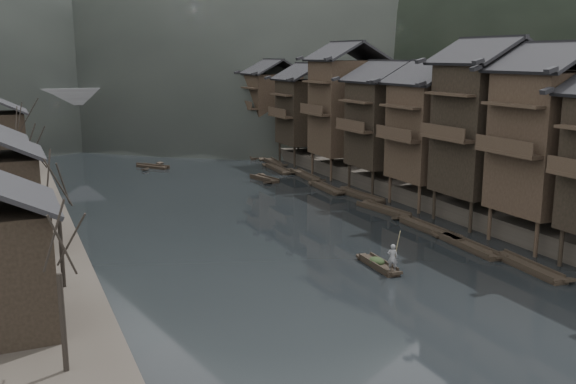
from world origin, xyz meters
TOP-DOWN VIEW (x-y plane):
  - water at (0.00, 0.00)m, footprint 300.00×300.00m
  - right_bank at (35.00, 40.00)m, footprint 40.00×200.00m
  - stilt_houses at (17.28, 18.70)m, footprint 9.00×67.60m
  - bare_trees at (-17.00, 12.96)m, footprint 3.93×42.58m
  - moored_sampans at (11.83, 20.53)m, footprint 3.17×59.58m
  - midriver_boats at (2.37, 37.68)m, footprint 12.64×18.45m
  - stone_bridge at (-0.00, 72.00)m, footprint 40.00×6.00m
  - hero_sampan at (2.84, -0.89)m, footprint 1.12×4.51m
  - cargo_heap at (2.83, -0.68)m, footprint 0.99×1.29m
  - boatman at (2.91, -2.45)m, footprint 0.81×0.75m
  - bamboo_pole at (3.11, -2.45)m, footprint 0.67×1.88m

SIDE VIEW (x-z plane):
  - water at x=0.00m, z-range 0.00..0.00m
  - midriver_boats at x=2.37m, z-range -0.01..0.42m
  - hero_sampan at x=2.84m, z-range -0.01..0.42m
  - moored_sampans at x=11.83m, z-range -0.03..0.44m
  - cargo_heap at x=2.83m, z-range 0.43..1.02m
  - right_bank at x=35.00m, z-range 0.00..1.80m
  - boatman at x=2.91m, z-range 0.43..2.28m
  - bamboo_pole at x=3.11m, z-range 2.28..6.04m
  - stone_bridge at x=0.00m, z-range 0.61..9.61m
  - bare_trees at x=-17.00m, z-range 2.52..10.39m
  - stilt_houses at x=17.28m, z-range 1.08..16.88m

